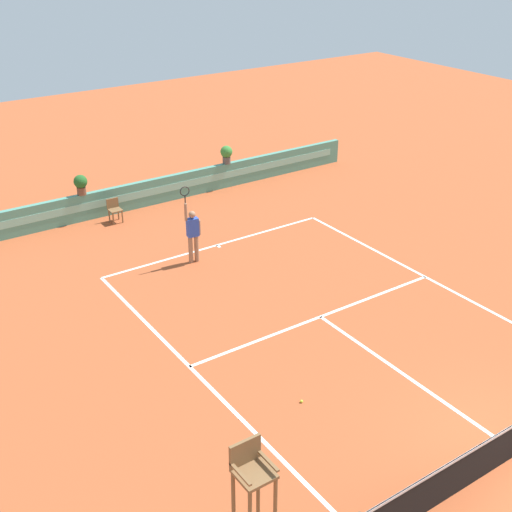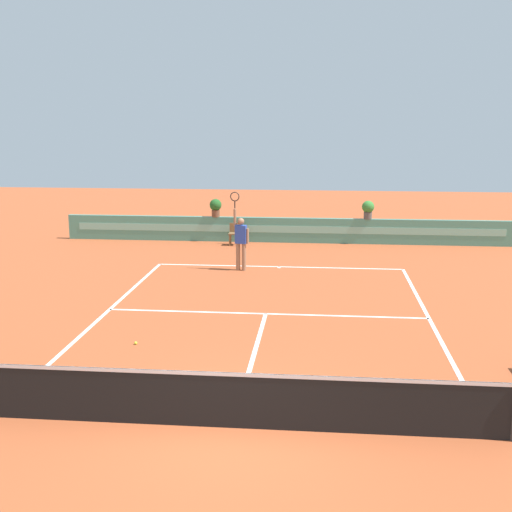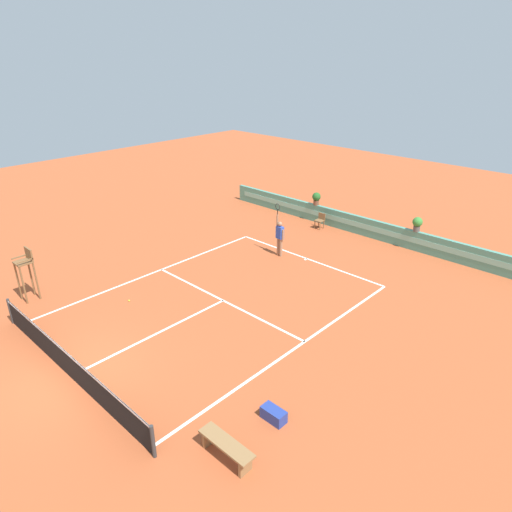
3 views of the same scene
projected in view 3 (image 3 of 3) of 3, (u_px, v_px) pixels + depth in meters
The scene contains 12 objects.
ground_plane at pixel (216, 304), 18.04m from camera, with size 60.00×60.00×0.00m, color #A84C28.
court_lines at pixel (229, 298), 18.51m from camera, with size 8.32×11.94×0.01m.
net at pixel (68, 363), 13.85m from camera, with size 8.92×0.10×1.00m.
back_wall_barrier at pixel (359, 225), 24.71m from camera, with size 18.00×0.21×1.00m.
umpire_chair at pixel (26, 268), 17.91m from camera, with size 0.60×0.60×2.14m.
ball_kid_chair at pixel (320, 220), 25.49m from camera, with size 0.44×0.44×0.85m.
bench_courtside at pixel (226, 447), 11.11m from camera, with size 1.60×0.44×0.51m.
gear_bag at pixel (274, 415), 12.36m from camera, with size 0.70×0.36×0.36m, color navy.
tennis_player at pixel (280, 235), 21.87m from camera, with size 0.62×0.27×2.58m.
tennis_ball_near_baseline at pixel (129, 301), 18.23m from camera, with size 0.07×0.07×0.07m, color #CCE033.
potted_plant_left at pixel (316, 198), 26.13m from camera, with size 0.48×0.48×0.72m.
potted_plant_right at pixel (417, 223), 22.33m from camera, with size 0.48×0.48×0.72m.
Camera 3 is at (11.89, -4.29, 9.19)m, focal length 32.17 mm.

